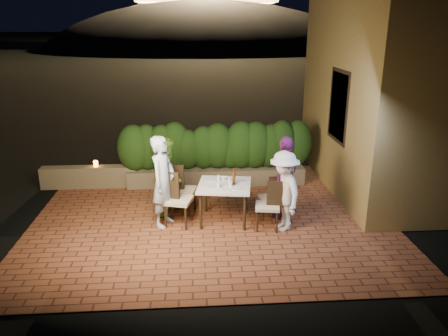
{
  "coord_description": "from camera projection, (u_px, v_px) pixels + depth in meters",
  "views": [
    {
      "loc": [
        -0.33,
        -7.58,
        3.69
      ],
      "look_at": [
        0.24,
        0.33,
        1.05
      ],
      "focal_mm": 35.0,
      "sensor_mm": 36.0,
      "label": 1
    }
  ],
  "objects": [
    {
      "name": "chair_left_back",
      "position": [
        183.0,
        189.0,
        8.77
      ],
      "size": [
        0.57,
        0.57,
        1.03
      ],
      "primitive_type": null,
      "rotation": [
        0.0,
        0.0,
        -0.21
      ],
      "color": "black",
      "rests_on": "ground"
    },
    {
      "name": "parapet",
      "position": [
        89.0,
        177.0,
        10.27
      ],
      "size": [
        2.2,
        0.3,
        0.5
      ],
      "primitive_type": "cube",
      "color": "brown",
      "rests_on": "ground"
    },
    {
      "name": "glass_sw",
      "position": [
        219.0,
        178.0,
        8.54
      ],
      "size": [
        0.06,
        0.06,
        0.11
      ],
      "primitive_type": "cylinder",
      "color": "silver",
      "rests_on": "dining_table"
    },
    {
      "name": "window_pane",
      "position": [
        340.0,
        106.0,
        9.35
      ],
      "size": [
        0.08,
        1.0,
        1.4
      ],
      "primitive_type": "cube",
      "color": "black",
      "rests_on": "building_wall"
    },
    {
      "name": "plate_se",
      "position": [
        239.0,
        181.0,
        8.55
      ],
      "size": [
        0.22,
        0.22,
        0.01
      ],
      "primitive_type": "cylinder",
      "color": "white",
      "rests_on": "dining_table"
    },
    {
      "name": "chair_right_back",
      "position": [
        269.0,
        197.0,
        8.61
      ],
      "size": [
        0.43,
        0.43,
        0.84
      ],
      "primitive_type": null,
      "rotation": [
        0.0,
        0.0,
        3.24
      ],
      "color": "black",
      "rests_on": "ground"
    },
    {
      "name": "window_frame",
      "position": [
        339.0,
        106.0,
        9.35
      ],
      "size": [
        0.06,
        1.15,
        1.55
      ],
      "primitive_type": "cube",
      "color": "black",
      "rests_on": "building_wall"
    },
    {
      "name": "parapet_lamp",
      "position": [
        96.0,
        164.0,
        10.18
      ],
      "size": [
        0.1,
        0.1,
        0.14
      ],
      "primitive_type": "cylinder",
      "color": "orange",
      "rests_on": "parapet"
    },
    {
      "name": "diner_white",
      "position": [
        284.0,
        191.0,
        8.0
      ],
      "size": [
        0.78,
        1.08,
        1.52
      ],
      "primitive_type": "imported",
      "rotation": [
        0.0,
        0.0,
        -1.34
      ],
      "color": "white",
      "rests_on": "ground"
    },
    {
      "name": "planter",
      "position": [
        216.0,
        176.0,
        10.49
      ],
      "size": [
        4.2,
        0.55,
        0.4
      ],
      "primitive_type": "cube",
      "color": "brown",
      "rests_on": "ground"
    },
    {
      "name": "chair_right_front",
      "position": [
        267.0,
        205.0,
        8.11
      ],
      "size": [
        0.5,
        0.5,
        0.95
      ],
      "primitive_type": null,
      "rotation": [
        0.0,
        0.0,
        2.99
      ],
      "color": "black",
      "rests_on": "ground"
    },
    {
      "name": "hill",
      "position": [
        207.0,
        76.0,
        66.55
      ],
      "size": [
        52.0,
        40.0,
        22.0
      ],
      "primitive_type": "ellipsoid",
      "color": "black",
      "rests_on": "ground"
    },
    {
      "name": "ground",
      "position": [
        213.0,
        227.0,
        8.37
      ],
      "size": [
        400.0,
        400.0,
        0.0
      ],
      "primitive_type": "plane",
      "color": "black",
      "rests_on": "ground"
    },
    {
      "name": "glass_ne",
      "position": [
        231.0,
        183.0,
        8.25
      ],
      "size": [
        0.07,
        0.07,
        0.12
      ],
      "primitive_type": "cylinder",
      "color": "silver",
      "rests_on": "dining_table"
    },
    {
      "name": "glass_nw",
      "position": [
        218.0,
        185.0,
        8.19
      ],
      "size": [
        0.06,
        0.06,
        0.11
      ],
      "primitive_type": "cylinder",
      "color": "silver",
      "rests_on": "dining_table"
    },
    {
      "name": "diner_blue",
      "position": [
        163.0,
        182.0,
        8.14
      ],
      "size": [
        0.64,
        0.76,
        1.76
      ],
      "primitive_type": "imported",
      "rotation": [
        0.0,
        0.0,
        1.15
      ],
      "color": "#ACC5DD",
      "rests_on": "ground"
    },
    {
      "name": "dining_table",
      "position": [
        224.0,
        203.0,
        8.48
      ],
      "size": [
        1.13,
        1.13,
        0.75
      ],
      "primitive_type": null,
      "rotation": [
        0.0,
        0.0,
        -0.15
      ],
      "color": "white",
      "rests_on": "ground"
    },
    {
      "name": "bowl",
      "position": [
        223.0,
        178.0,
        8.65
      ],
      "size": [
        0.22,
        0.22,
        0.04
      ],
      "primitive_type": "imported",
      "rotation": [
        0.0,
        0.0,
        -0.51
      ],
      "color": "white",
      "rests_on": "dining_table"
    },
    {
      "name": "chair_left_front",
      "position": [
        178.0,
        199.0,
        8.26
      ],
      "size": [
        0.6,
        0.6,
        1.05
      ],
      "primitive_type": null,
      "rotation": [
        0.0,
        0.0,
        -0.29
      ],
      "color": "black",
      "rests_on": "ground"
    },
    {
      "name": "glass_se",
      "position": [
        230.0,
        179.0,
        8.49
      ],
      "size": [
        0.06,
        0.06,
        0.11
      ],
      "primitive_type": "cylinder",
      "color": "silver",
      "rests_on": "dining_table"
    },
    {
      "name": "terrace_floor",
      "position": [
        211.0,
        218.0,
        8.86
      ],
      "size": [
        7.0,
        6.0,
        0.15
      ],
      "primitive_type": "cube",
      "color": "brown",
      "rests_on": "ground"
    },
    {
      "name": "plate_centre",
      "position": [
        224.0,
        184.0,
        8.36
      ],
      "size": [
        0.22,
        0.22,
        0.01
      ],
      "primitive_type": "cylinder",
      "color": "white",
      "rests_on": "dining_table"
    },
    {
      "name": "hedge",
      "position": [
        216.0,
        146.0,
        10.26
      ],
      "size": [
        4.0,
        0.7,
        1.1
      ],
      "primitive_type": null,
      "color": "#1A370F",
      "rests_on": "planter"
    },
    {
      "name": "diner_purple",
      "position": [
        286.0,
        177.0,
        8.51
      ],
      "size": [
        0.85,
        1.04,
        1.66
      ],
      "primitive_type": "imported",
      "rotation": [
        0.0,
        0.0,
        -2.11
      ],
      "color": "#712570",
      "rests_on": "ground"
    },
    {
      "name": "plate_ne",
      "position": [
        236.0,
        188.0,
        8.14
      ],
      "size": [
        0.22,
        0.22,
        0.01
      ],
      "primitive_type": "cylinder",
      "color": "white",
      "rests_on": "dining_table"
    },
    {
      "name": "plate_sw",
      "position": [
        211.0,
        180.0,
        8.58
      ],
      "size": [
        0.2,
        0.2,
        0.01
      ],
      "primitive_type": "cylinder",
      "color": "white",
      "rests_on": "dining_table"
    },
    {
      "name": "diner_green",
      "position": [
        168.0,
        176.0,
        8.74
      ],
      "size": [
        0.67,
        0.82,
        1.56
      ],
      "primitive_type": "imported",
      "rotation": [
        0.0,
        0.0,
        1.47
      ],
      "color": "#7BB438",
      "rests_on": "ground"
    },
    {
      "name": "building_wall",
      "position": [
        369.0,
        79.0,
        9.71
      ],
      "size": [
        1.6,
        5.0,
        5.0
      ],
      "primitive_type": "cube",
      "color": "olive",
      "rests_on": "ground"
    },
    {
      "name": "plate_front",
      "position": [
        226.0,
        190.0,
        8.08
      ],
      "size": [
        0.21,
        0.21,
        0.01
      ],
      "primitive_type": "cylinder",
      "color": "white",
      "rests_on": "dining_table"
    },
    {
      "name": "plate_nw",
      "position": [
        210.0,
        187.0,
        8.21
      ],
      "size": [
        0.2,
        0.2,
        0.01
      ],
      "primitive_type": "cylinder",
      "color": "white",
      "rests_on": "dining_table"
    },
    {
      "name": "beer_bottle",
      "position": [
        234.0,
        176.0,
        8.32
      ],
      "size": [
        0.06,
        0.06,
        0.33
      ],
      "primitive_type": null,
      "color": "#492A0C",
      "rests_on": "dining_table"
    }
  ]
}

